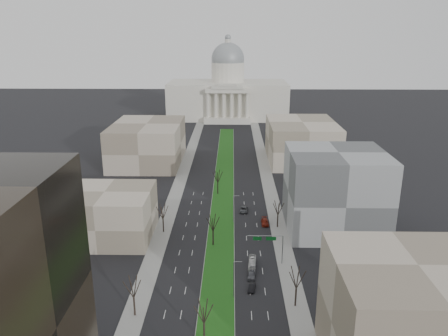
# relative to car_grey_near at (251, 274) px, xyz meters

# --- Properties ---
(ground) EXTENTS (600.00, 600.00, 0.00)m
(ground) POSITION_rel_car_grey_near_xyz_m (-8.08, 56.43, -0.79)
(ground) COLOR black
(ground) RESTS_ON ground
(median) EXTENTS (8.00, 222.03, 0.20)m
(median) POSITION_rel_car_grey_near_xyz_m (-8.08, 55.41, -0.69)
(median) COLOR #999993
(median) RESTS_ON ground
(sidewalk_left) EXTENTS (5.00, 330.00, 0.15)m
(sidewalk_left) POSITION_rel_car_grey_near_xyz_m (-25.58, 31.43, -0.72)
(sidewalk_left) COLOR gray
(sidewalk_left) RESTS_ON ground
(sidewalk_right) EXTENTS (5.00, 330.00, 0.15)m
(sidewalk_right) POSITION_rel_car_grey_near_xyz_m (9.42, 31.43, -0.72)
(sidewalk_right) COLOR gray
(sidewalk_right) RESTS_ON ground
(capitol) EXTENTS (80.00, 46.00, 55.00)m
(capitol) POSITION_rel_car_grey_near_xyz_m (-8.08, 206.01, 15.51)
(capitol) COLOR beige
(capitol) RESTS_ON ground
(building_beige_left) EXTENTS (26.00, 22.00, 14.00)m
(building_beige_left) POSITION_rel_car_grey_near_xyz_m (-41.08, 21.43, 6.21)
(building_beige_left) COLOR gray
(building_beige_left) RESTS_ON ground
(building_tan_right) EXTENTS (26.00, 24.00, 22.00)m
(building_tan_right) POSITION_rel_car_grey_near_xyz_m (24.92, -31.57, 10.21)
(building_tan_right) COLOR gray
(building_tan_right) RESTS_ON ground
(building_grey_right) EXTENTS (28.00, 26.00, 24.00)m
(building_grey_right) POSITION_rel_car_grey_near_xyz_m (25.92, 28.43, 11.21)
(building_grey_right) COLOR #595B5E
(building_grey_right) RESTS_ON ground
(building_far_left) EXTENTS (30.00, 40.00, 18.00)m
(building_far_left) POSITION_rel_car_grey_near_xyz_m (-43.08, 96.43, 8.21)
(building_far_left) COLOR gray
(building_far_left) RESTS_ON ground
(building_far_right) EXTENTS (30.00, 40.00, 18.00)m
(building_far_right) POSITION_rel_car_grey_near_xyz_m (26.92, 101.43, 8.21)
(building_far_right) COLOR gray
(building_far_right) RESTS_ON ground
(tree_left_mid) EXTENTS (5.40, 5.40, 9.72)m
(tree_left_mid) POSITION_rel_car_grey_near_xyz_m (-25.28, -15.57, 6.21)
(tree_left_mid) COLOR black
(tree_left_mid) RESTS_ON ground
(tree_left_far) EXTENTS (5.28, 5.28, 9.50)m
(tree_left_far) POSITION_rel_car_grey_near_xyz_m (-25.28, 24.43, 6.05)
(tree_left_far) COLOR black
(tree_left_far) RESTS_ON ground
(tree_right_mid) EXTENTS (5.52, 5.52, 9.94)m
(tree_right_mid) POSITION_rel_car_grey_near_xyz_m (9.12, -11.57, 6.36)
(tree_right_mid) COLOR black
(tree_right_mid) RESTS_ON ground
(tree_right_far) EXTENTS (5.04, 5.04, 9.07)m
(tree_right_far) POSITION_rel_car_grey_near_xyz_m (9.12, 28.43, 5.74)
(tree_right_far) COLOR black
(tree_right_far) RESTS_ON ground
(tree_median_a) EXTENTS (5.40, 5.40, 9.72)m
(tree_median_a) POSITION_rel_car_grey_near_xyz_m (-10.08, -23.57, 6.21)
(tree_median_a) COLOR black
(tree_median_a) RESTS_ON ground
(tree_median_b) EXTENTS (5.40, 5.40, 9.72)m
(tree_median_b) POSITION_rel_car_grey_near_xyz_m (-10.08, 16.43, 6.21)
(tree_median_b) COLOR black
(tree_median_b) RESTS_ON ground
(tree_median_c) EXTENTS (5.40, 5.40, 9.72)m
(tree_median_c) POSITION_rel_car_grey_near_xyz_m (-10.08, 56.43, 6.21)
(tree_median_c) COLOR black
(tree_median_c) RESTS_ON ground
(streetlamp_median_b) EXTENTS (1.90, 0.20, 9.16)m
(streetlamp_median_b) POSITION_rel_car_grey_near_xyz_m (-4.32, -8.57, 4.02)
(streetlamp_median_b) COLOR gray
(streetlamp_median_b) RESTS_ON ground
(streetlamp_median_c) EXTENTS (1.90, 0.20, 9.16)m
(streetlamp_median_c) POSITION_rel_car_grey_near_xyz_m (-4.32, 31.43, 4.02)
(streetlamp_median_c) COLOR gray
(streetlamp_median_c) RESTS_ON ground
(mast_arm_signs) EXTENTS (9.12, 0.24, 8.09)m
(mast_arm_signs) POSITION_rel_car_grey_near_xyz_m (5.41, 6.45, 5.32)
(mast_arm_signs) COLOR gray
(mast_arm_signs) RESTS_ON ground
(car_grey_near) EXTENTS (2.29, 4.80, 1.58)m
(car_grey_near) POSITION_rel_car_grey_near_xyz_m (0.00, 0.00, 0.00)
(car_grey_near) COLOR #55565D
(car_grey_near) RESTS_ON ground
(car_black) EXTENTS (2.12, 4.30, 1.35)m
(car_black) POSITION_rel_car_grey_near_xyz_m (-0.12, -5.33, -0.11)
(car_black) COLOR black
(car_black) RESTS_ON ground
(car_red) EXTENTS (2.19, 5.37, 1.56)m
(car_red) POSITION_rel_car_grey_near_xyz_m (5.42, 30.59, -0.01)
(car_red) COLOR maroon
(car_red) RESTS_ON ground
(car_grey_far) EXTENTS (2.82, 5.40, 1.45)m
(car_grey_far) POSITION_rel_car_grey_near_xyz_m (-0.89, 40.42, -0.07)
(car_grey_far) COLOR #4B4D52
(car_grey_far) RESTS_ON ground
(box_van) EXTENTS (2.31, 7.50, 2.06)m
(box_van) POSITION_rel_car_grey_near_xyz_m (0.35, 4.52, 0.24)
(box_van) COLOR silver
(box_van) RESTS_ON ground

